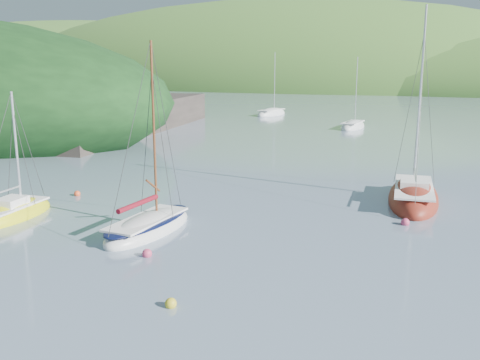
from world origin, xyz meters
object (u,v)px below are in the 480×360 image
at_px(sloop_red, 413,198).
at_px(distant_sloop_c, 271,114).
at_px(sailboat_yellow, 14,214).
at_px(daysailer_white, 148,227).
at_px(distant_sloop_a, 353,127).

relative_size(sloop_red, distant_sloop_c, 1.19).
bearing_deg(sailboat_yellow, sloop_red, 24.86).
bearing_deg(distant_sloop_c, daysailer_white, -66.31).
xyz_separation_m(sailboat_yellow, distant_sloop_a, (7.58, 45.56, -0.01)).
bearing_deg(daysailer_white, sloop_red, 45.63).
distance_m(sailboat_yellow, distant_sloop_a, 46.19).
xyz_separation_m(sloop_red, sailboat_yellow, (-18.74, -11.93, -0.05)).
distance_m(distant_sloop_a, distant_sloop_c, 18.63).
relative_size(sloop_red, distant_sloop_a, 1.29).
height_order(daysailer_white, distant_sloop_c, distant_sloop_c).
xyz_separation_m(distant_sloop_a, distant_sloop_c, (-14.99, 11.06, 0.01)).
bearing_deg(distant_sloop_c, sloop_red, -51.26).
distance_m(sloop_red, sailboat_yellow, 22.22).
bearing_deg(sloop_red, daysailer_white, -142.32).
relative_size(daysailer_white, distant_sloop_a, 1.03).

